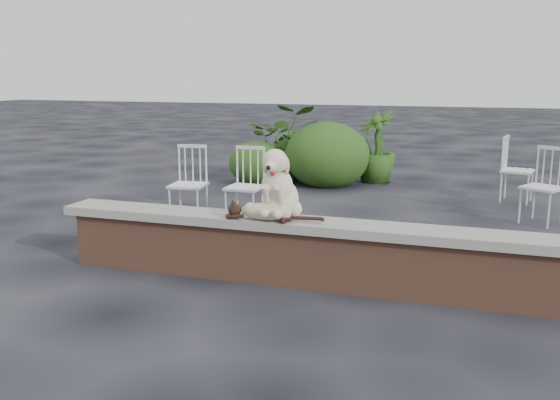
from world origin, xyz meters
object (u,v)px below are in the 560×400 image
(chair_e, at_px, (518,170))
(potted_plant_a, at_px, (285,143))
(chair_a, at_px, (188,184))
(chair_d, at_px, (543,186))
(potted_plant_b, at_px, (376,146))
(dog, at_px, (280,182))
(chair_b, at_px, (245,186))
(cat, at_px, (266,210))

(chair_e, relative_size, potted_plant_a, 0.71)
(potted_plant_a, bearing_deg, chair_a, -94.63)
(chair_e, distance_m, chair_a, 4.69)
(chair_d, xyz_separation_m, chair_a, (-4.19, -1.21, 0.00))
(chair_a, xyz_separation_m, potted_plant_a, (0.25, 3.13, 0.19))
(chair_d, distance_m, potted_plant_b, 3.33)
(dog, distance_m, potted_plant_b, 5.25)
(chair_b, bearing_deg, chair_e, 37.81)
(chair_e, xyz_separation_m, chair_a, (-3.97, -2.50, 0.00))
(chair_b, height_order, chair_a, same)
(dog, relative_size, chair_d, 0.67)
(chair_a, relative_size, potted_plant_b, 0.77)
(potted_plant_b, bearing_deg, dog, -89.68)
(chair_e, height_order, chair_a, same)
(chair_e, bearing_deg, dog, 164.78)
(cat, bearing_deg, chair_a, 132.51)
(chair_d, xyz_separation_m, chair_b, (-3.46, -1.13, 0.00))
(potted_plant_b, bearing_deg, chair_d, -43.12)
(chair_e, height_order, potted_plant_a, potted_plant_a)
(dog, xyz_separation_m, potted_plant_a, (-1.54, 4.89, -0.24))
(cat, distance_m, chair_a, 2.57)
(chair_e, bearing_deg, chair_a, 134.05)
(potted_plant_b, bearing_deg, cat, -90.54)
(chair_a, bearing_deg, potted_plant_a, 78.54)
(chair_a, height_order, potted_plant_b, potted_plant_b)
(cat, distance_m, chair_b, 2.22)
(potted_plant_a, bearing_deg, dog, -72.52)
(chair_b, height_order, potted_plant_b, potted_plant_b)
(potted_plant_a, xyz_separation_m, potted_plant_b, (1.51, 0.36, -0.05))
(dog, height_order, chair_b, dog)
(chair_d, relative_size, chair_b, 1.00)
(dog, bearing_deg, chair_b, 120.64)
(chair_e, height_order, potted_plant_b, potted_plant_b)
(chair_d, xyz_separation_m, potted_plant_a, (-3.94, 1.92, 0.19))
(chair_a, distance_m, potted_plant_b, 3.91)
(chair_d, height_order, chair_b, same)
(chair_e, xyz_separation_m, chair_d, (0.23, -1.29, 0.00))
(potted_plant_a, height_order, potted_plant_b, potted_plant_a)
(cat, distance_m, potted_plant_b, 5.40)
(chair_b, xyz_separation_m, chair_a, (-0.73, -0.08, 0.00))
(chair_b, distance_m, potted_plant_a, 3.10)
(dog, relative_size, chair_e, 0.67)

